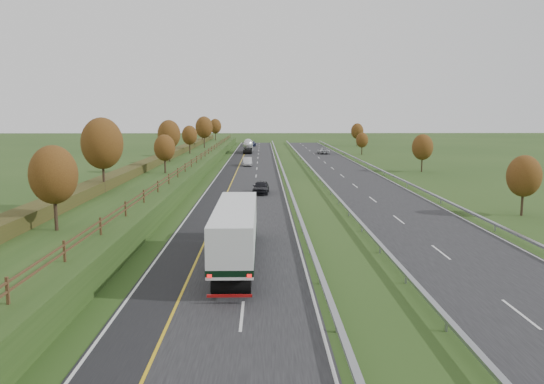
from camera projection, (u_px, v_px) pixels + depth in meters
The scene contains 19 objects.
ground at pixel (299, 179), 81.89m from camera, with size 400.00×400.00×0.00m, color #264217.
near_carriageway at pixel (249, 175), 86.69m from camera, with size 10.50×200.00×0.04m, color black.
far_carriageway at pixel (349, 175), 86.99m from camera, with size 10.50×200.00×0.04m, color black.
hard_shoulder at pixel (226, 175), 86.63m from camera, with size 3.00×200.00×0.04m, color black.
lane_markings at pixel (288, 175), 86.68m from camera, with size 26.75×200.00×0.01m.
embankment_left at pixel (169, 170), 86.32m from camera, with size 12.00×200.00×2.00m, color #264217.
hedge_left at pixel (156, 160), 86.06m from camera, with size 2.20×180.00×1.10m, color #353A17.
fence_left at pixel (196, 159), 85.74m from camera, with size 0.12×189.06×1.20m.
median_barrier_near at pixel (283, 172), 86.71m from camera, with size 0.32×200.00×0.71m.
median_barrier_far at pixel (314, 172), 86.80m from camera, with size 0.32×200.00×0.71m.
outer_barrier_far at pixel (384, 172), 87.00m from camera, with size 0.32×200.00×0.71m.
trees_left at pixel (166, 138), 82.21m from camera, with size 6.64×164.30×7.66m.
trees_far at pixel (388, 141), 115.50m from camera, with size 8.45×118.60×7.12m.
box_lorry at pixel (236, 230), 35.29m from camera, with size 2.58×16.28×4.06m.
road_tanker at pixel (248, 146), 137.32m from camera, with size 2.40×11.22×3.46m.
car_dark_near at pixel (261, 187), 66.92m from camera, with size 1.92×4.78×1.63m, color black.
car_silver_mid at pixel (247, 162), 102.75m from camera, with size 1.70×4.87×1.61m, color #BCBCC1.
car_small_far at pixel (252, 144), 164.16m from camera, with size 2.18×5.37×1.56m, color #12193A.
car_oncoming at pixel (323, 151), 133.72m from camera, with size 2.50×5.41×1.50m, color silver.
Camera 1 is at (2.30, -26.22, 9.99)m, focal length 35.00 mm.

